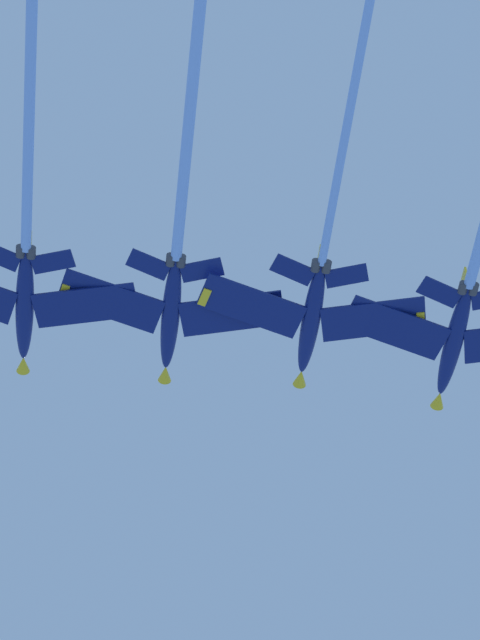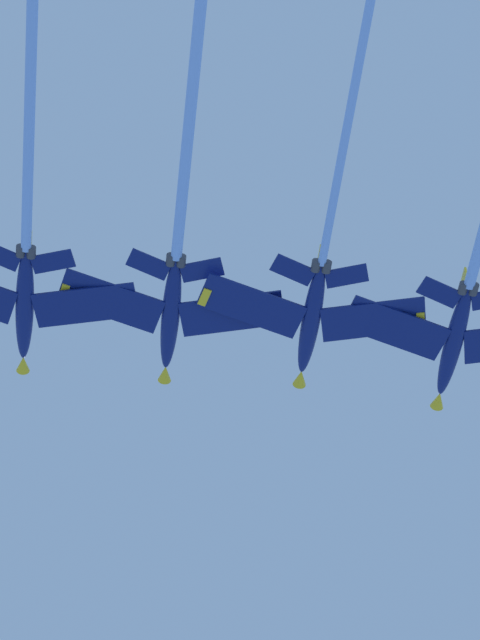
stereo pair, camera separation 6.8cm
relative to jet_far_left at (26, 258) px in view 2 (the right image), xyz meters
The scene contains 4 objects.
jet_far_left is the anchor object (origin of this frame).
jet_inner_left 12.74m from the jet_far_left, 123.93° to the right, with size 32.83×23.24×10.36m.
jet_centre 24.89m from the jet_far_left, 120.95° to the right, with size 34.06×23.62×11.51m.
jet_inner_right 37.79m from the jet_far_left, 124.73° to the right, with size 38.85×26.15×12.15m.
Camera 2 is at (-40.38, 38.99, 1.64)m, focal length 77.76 mm.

